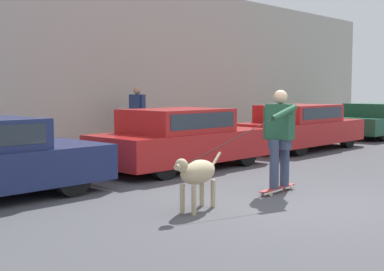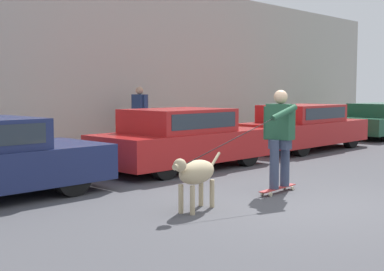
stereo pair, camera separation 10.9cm
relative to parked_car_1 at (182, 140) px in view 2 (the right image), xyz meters
name	(u,v)px [view 2 (the right image)]	position (x,y,z in m)	size (l,w,h in m)	color
ground_plane	(295,203)	(-1.32, -3.67, -0.63)	(36.00, 36.00, 0.00)	#47474C
back_wall	(41,62)	(-1.32, 3.41, 1.73)	(32.00, 0.30, 4.73)	#ADA89E
sidewalk_curb	(73,162)	(-1.32, 2.16, -0.56)	(30.00, 2.17, 0.14)	#A39E93
parked_car_1	(182,140)	(0.00, 0.00, 0.00)	(4.10, 1.80, 1.30)	black
parked_car_2	(304,127)	(4.92, 0.00, 0.00)	(4.33, 1.72, 1.28)	black
parked_car_3	(384,121)	(10.22, 0.00, -0.03)	(4.44, 1.88, 1.22)	black
dog	(196,173)	(-2.72, -2.92, -0.10)	(1.24, 0.50, 0.79)	tan
skateboarder	(280,134)	(-0.80, -3.03, 0.34)	(2.80, 0.63, 1.70)	beige
pedestrian_with_bag	(139,115)	(0.98, 2.51, 0.40)	(0.29, 0.75, 1.64)	brown
fire_hydrant	(227,140)	(2.51, 0.83, -0.25)	(0.18, 0.18, 0.73)	gold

